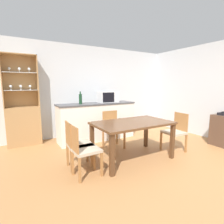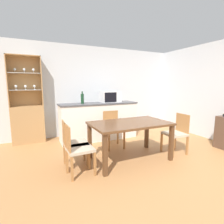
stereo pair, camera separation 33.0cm
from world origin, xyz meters
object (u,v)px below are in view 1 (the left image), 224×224
(dining_table, at_px, (133,127))
(dining_chair_side_right_near, at_px, (175,132))
(microwave, at_px, (108,97))
(telephone, at_px, (222,114))
(display_cabinet, at_px, (23,119))
(dining_chair_side_left_far, at_px, (78,145))
(dining_chair_side_left_near, at_px, (83,150))
(wine_bottle, at_px, (80,99))
(dining_chair_head_far, at_px, (113,129))
(side_cabinet, at_px, (223,130))

(dining_table, xyz_separation_m, dining_chair_side_right_near, (1.07, -0.14, -0.21))
(microwave, height_order, telephone, microwave)
(display_cabinet, bearing_deg, dining_chair_side_left_far, -68.78)
(dining_chair_side_left_near, distance_m, dining_chair_side_left_far, 0.27)
(microwave, bearing_deg, display_cabinet, 167.04)
(wine_bottle, bearing_deg, dining_chair_head_far, -54.00)
(dining_chair_side_left_far, distance_m, microwave, 2.05)
(microwave, xyz_separation_m, telephone, (2.04, -1.95, -0.35))
(wine_bottle, bearing_deg, display_cabinet, 158.24)
(dining_chair_head_far, relative_size, side_cabinet, 1.13)
(wine_bottle, bearing_deg, telephone, -34.13)
(dining_chair_side_right_near, bearing_deg, microwave, 29.27)
(dining_chair_side_left_far, xyz_separation_m, telephone, (3.39, -0.58, 0.34))
(side_cabinet, distance_m, telephone, 0.41)
(dining_chair_head_far, distance_m, dining_chair_side_left_far, 1.24)
(side_cabinet, bearing_deg, display_cabinet, 149.69)
(dining_chair_side_right_near, distance_m, dining_chair_side_left_far, 2.16)
(dining_chair_side_left_near, height_order, dining_chair_side_left_far, same)
(dining_table, relative_size, dining_chair_head_far, 1.79)
(dining_chair_side_left_far, bearing_deg, dining_chair_head_far, 123.95)
(display_cabinet, xyz_separation_m, telephone, (4.11, -2.43, 0.14))
(dining_table, relative_size, wine_bottle, 4.85)
(dining_chair_side_left_near, height_order, wine_bottle, wine_bottle)
(display_cabinet, distance_m, dining_table, 2.67)
(display_cabinet, xyz_separation_m, dining_chair_side_right_near, (2.86, -2.12, -0.20))
(dining_chair_side_left_far, distance_m, telephone, 3.46)
(dining_table, distance_m, microwave, 1.61)
(dining_table, relative_size, telephone, 7.70)
(dining_chair_head_far, height_order, dining_chair_side_left_far, same)
(side_cabinet, bearing_deg, telephone, 168.62)
(dining_chair_side_left_near, xyz_separation_m, wine_bottle, (0.56, 1.61, 0.68))
(display_cabinet, xyz_separation_m, dining_chair_head_far, (1.79, -1.22, -0.20))
(display_cabinet, relative_size, dining_table, 1.43)
(dining_table, relative_size, dining_chair_side_left_near, 1.79)
(display_cabinet, bearing_deg, telephone, -30.60)
(display_cabinet, distance_m, dining_chair_side_left_near, 2.25)
(dining_table, bearing_deg, side_cabinet, -10.84)
(dining_table, relative_size, dining_chair_side_left_far, 1.79)
(dining_chair_side_right_near, relative_size, wine_bottle, 2.71)
(display_cabinet, distance_m, wine_bottle, 1.45)
(dining_table, distance_m, dining_chair_side_left_far, 1.10)
(dining_chair_head_far, bearing_deg, dining_chair_side_left_far, 33.94)
(telephone, bearing_deg, dining_chair_side_left_far, 170.28)
(dining_table, xyz_separation_m, dining_chair_side_left_far, (-1.07, 0.14, -0.21))
(dining_chair_side_left_near, distance_m, telephone, 3.42)
(display_cabinet, bearing_deg, wine_bottle, -21.76)
(dining_chair_side_left_far, bearing_deg, side_cabinet, 83.76)
(dining_chair_side_left_near, bearing_deg, telephone, 83.45)
(dining_table, height_order, telephone, telephone)
(dining_chair_head_far, distance_m, telephone, 2.64)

